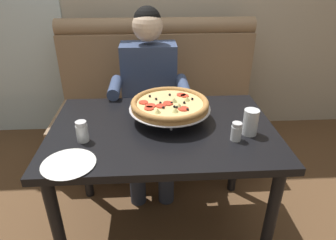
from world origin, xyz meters
The scene contains 10 objects.
ground_plane centered at (0.00, 0.00, 0.00)m, with size 16.00×16.00×0.00m, color brown.
booth_bench centered at (0.00, 0.87, 0.40)m, with size 1.64×0.78×1.13m.
dining_table centered at (0.00, 0.00, 0.65)m, with size 1.20×0.81×0.74m.
diner_main centered at (-0.07, 0.61, 0.71)m, with size 0.54×0.64×1.27m.
pizza centered at (0.04, 0.08, 0.84)m, with size 0.45×0.45×0.13m.
shaker_oregano centered at (0.36, -0.15, 0.78)m, with size 0.05×0.05×0.10m.
shaker_parmesan centered at (-0.40, -0.11, 0.79)m, with size 0.06×0.06×0.11m.
plate_near_left centered at (-0.43, -0.31, 0.75)m, with size 0.24×0.24×0.02m.
drinking_glass centered at (0.44, -0.10, 0.80)m, with size 0.08×0.08×0.14m.
patio_chair centered at (-1.20, 1.84, 0.52)m, with size 0.41×0.41×0.86m.
Camera 1 is at (-0.05, -1.40, 1.53)m, focal length 31.92 mm.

